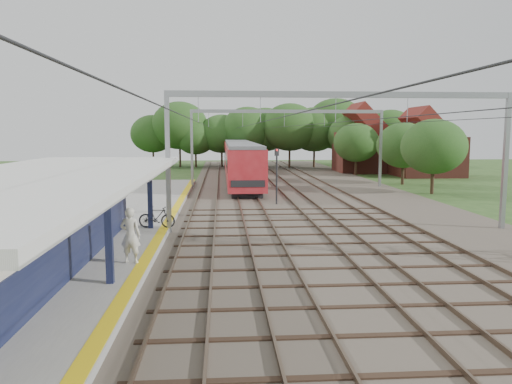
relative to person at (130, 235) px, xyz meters
name	(u,v)px	position (x,y,z in m)	size (l,w,h in m)	color
ground	(343,383)	(5.69, -8.41, -1.36)	(160.00, 160.00, 0.00)	#2D4C1E
ballast_bed	(302,194)	(9.69, 21.59, -1.31)	(18.00, 90.00, 0.10)	#473D33
platform	(113,236)	(-1.81, 5.59, -1.19)	(5.00, 52.00, 0.35)	gray
yellow_stripe	(162,232)	(0.44, 5.59, -1.01)	(0.45, 52.00, 0.01)	yellow
station_building	(22,225)	(-3.19, -1.41, 0.68)	(3.41, 18.00, 3.40)	beige
canopy	(44,178)	(-2.08, -2.41, 2.28)	(6.40, 20.00, 3.44)	#111635
rail_tracks	(271,193)	(7.19, 21.59, -1.19)	(11.80, 88.00, 0.15)	brown
catenary_system	(305,125)	(9.07, 16.88, 4.15)	(17.22, 88.00, 7.00)	gray
tree_band	(268,133)	(9.53, 48.72, 3.56)	(31.72, 30.88, 8.82)	#382619
house_near	(427,150)	(26.69, 37.59, 1.63)	(7.00, 6.12, 7.89)	brown
house_far	(369,146)	(21.69, 43.59, 1.87)	(8.00, 6.12, 8.66)	brown
person	(130,235)	(0.00, 0.00, 0.00)	(0.74, 0.48, 2.02)	silver
bicycle	(157,217)	(0.09, 6.59, -0.47)	(0.51, 1.81, 1.09)	black
train	(239,158)	(5.19, 36.69, 0.81)	(2.97, 37.02, 3.90)	black
signal_post	(277,171)	(7.04, 15.95, 1.01)	(0.30, 0.28, 3.91)	black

